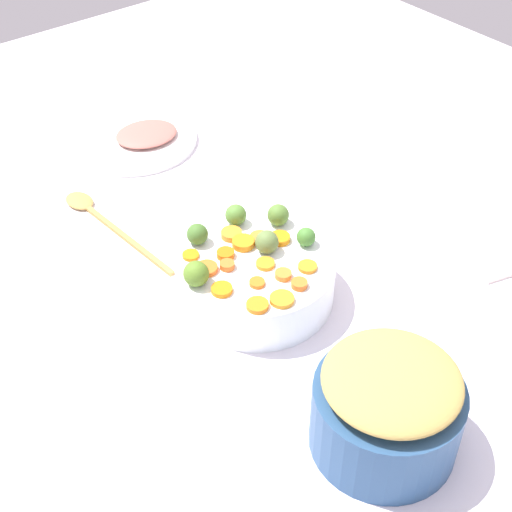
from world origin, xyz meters
TOP-DOWN VIEW (x-y plane):
  - tabletop at (0.00, 0.00)m, footprint 2.40×2.40m
  - serving_bowl_carrots at (-0.02, -0.05)m, footprint 0.27×0.27m
  - metal_pot at (-0.36, 0.00)m, footprint 0.21×0.21m
  - stuffing_mound at (-0.36, 0.00)m, footprint 0.19×0.19m
  - carrot_slice_0 at (-0.11, -0.06)m, footprint 0.04×0.04m
  - carrot_slice_1 at (0.06, -0.05)m, footprint 0.04×0.04m
  - carrot_slice_2 at (-0.04, 0.04)m, footprint 0.05×0.05m
  - carrot_slice_3 at (-0.00, -0.11)m, footprint 0.05×0.05m
  - carrot_slice_4 at (-0.10, 0.02)m, footprint 0.05×0.05m
  - carrot_slice_5 at (0.06, 0.03)m, footprint 0.04×0.04m
  - carrot_slice_6 at (0.02, 0.03)m, footprint 0.04×0.04m
  - carrot_slice_7 at (-0.08, -0.10)m, footprint 0.04×0.04m
  - carrot_slice_8 at (0.02, -0.09)m, footprint 0.04×0.04m
  - carrot_slice_9 at (-0.07, -0.06)m, footprint 0.03×0.03m
  - carrot_slice_10 at (0.03, -0.06)m, footprint 0.05×0.05m
  - carrot_slice_11 at (-0.03, -0.05)m, footprint 0.03×0.03m
  - carrot_slice_12 at (-0.06, -0.01)m, footprint 0.04×0.04m
  - carrot_slice_13 at (0.02, -0.01)m, footprint 0.04×0.04m
  - carrot_slice_14 at (-0.00, -0.00)m, footprint 0.03×0.03m
  - carrot_slice_15 at (-0.12, -0.02)m, footprint 0.06×0.06m
  - brussels_sprout_0 at (-0.01, -0.08)m, footprint 0.04×0.04m
  - brussels_sprout_1 at (-0.04, -0.14)m, footprint 0.03×0.03m
  - brussels_sprout_2 at (-0.00, 0.06)m, footprint 0.04×0.04m
  - brussels_sprout_3 at (0.08, -0.08)m, footprint 0.04×0.04m
  - brussels_sprout_4 at (0.08, 0.00)m, footprint 0.04×0.04m
  - brussels_sprout_5 at (0.04, -0.14)m, footprint 0.04×0.04m
  - wooden_spoon at (0.35, 0.05)m, footprint 0.33×0.06m
  - ham_plate at (0.54, -0.15)m, footprint 0.28×0.28m
  - ham_slice_main at (0.52, -0.17)m, footprint 0.13×0.15m
  - dish_towel at (-0.18, -0.48)m, footprint 0.22×0.19m

SIDE VIEW (x-z plane):
  - tabletop at x=0.00m, z-range 0.00..0.02m
  - dish_towel at x=-0.18m, z-range 0.02..0.03m
  - wooden_spoon at x=0.35m, z-range 0.02..0.03m
  - ham_plate at x=0.54m, z-range 0.02..0.03m
  - ham_slice_main at x=0.52m, z-range 0.03..0.05m
  - serving_bowl_carrots at x=-0.02m, z-range 0.02..0.10m
  - metal_pot at x=-0.36m, z-range 0.02..0.13m
  - carrot_slice_5 at x=0.06m, z-range 0.10..0.11m
  - carrot_slice_7 at x=-0.08m, z-range 0.10..0.11m
  - carrot_slice_12 at x=-0.06m, z-range 0.10..0.11m
  - carrot_slice_11 at x=-0.03m, z-range 0.10..0.11m
  - carrot_slice_15 at x=-0.12m, z-range 0.10..0.11m
  - carrot_slice_4 at x=-0.10m, z-range 0.10..0.11m
  - carrot_slice_2 at x=-0.04m, z-range 0.10..0.11m
  - carrot_slice_6 at x=0.02m, z-range 0.10..0.11m
  - carrot_slice_8 at x=0.02m, z-range 0.10..0.11m
  - carrot_slice_9 at x=-0.07m, z-range 0.10..0.11m
  - carrot_slice_3 at x=0.00m, z-range 0.10..0.11m
  - carrot_slice_0 at x=-0.11m, z-range 0.10..0.11m
  - carrot_slice_13 at x=0.02m, z-range 0.10..0.11m
  - carrot_slice_14 at x=0.00m, z-range 0.10..0.11m
  - carrot_slice_1 at x=0.06m, z-range 0.10..0.11m
  - carrot_slice_10 at x=0.03m, z-range 0.10..0.11m
  - brussels_sprout_1 at x=-0.04m, z-range 0.10..0.13m
  - brussels_sprout_4 at x=0.08m, z-range 0.10..0.14m
  - brussels_sprout_3 at x=0.08m, z-range 0.10..0.14m
  - brussels_sprout_5 at x=0.04m, z-range 0.10..0.14m
  - brussels_sprout_0 at x=-0.01m, z-range 0.10..0.14m
  - brussels_sprout_2 at x=0.00m, z-range 0.10..0.14m
  - stuffing_mound at x=-0.36m, z-range 0.13..0.17m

